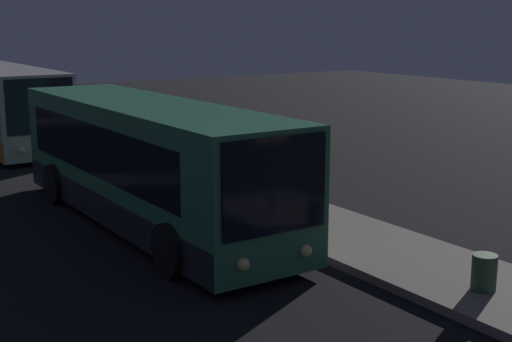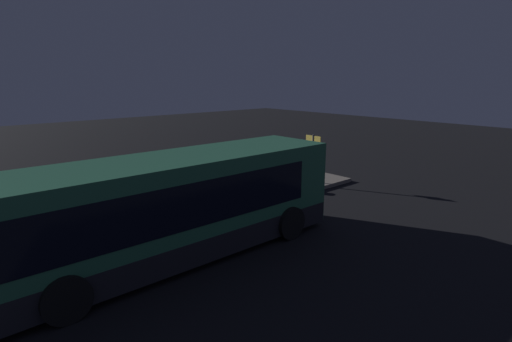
{
  "view_description": "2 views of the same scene",
  "coord_description": "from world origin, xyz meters",
  "px_view_note": "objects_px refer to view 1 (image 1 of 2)",
  "views": [
    {
      "loc": [
        14.23,
        -7.15,
        4.81
      ],
      "look_at": [
        2.69,
        0.52,
        1.89
      ],
      "focal_mm": 50.0,
      "sensor_mm": 36.0,
      "label": 1
    },
    {
      "loc": [
        -6.32,
        -9.62,
        5.08
      ],
      "look_at": [
        2.69,
        0.52,
        1.89
      ],
      "focal_mm": 28.0,
      "sensor_mm": 36.0,
      "label": 2
    }
  ],
  "objects_px": {
    "bus_lead": "(148,164)",
    "trash_bin": "(484,272)",
    "suitcase": "(235,188)",
    "passenger_waiting": "(236,169)",
    "passenger_boarding": "(313,187)"
  },
  "relations": [
    {
      "from": "bus_lead",
      "to": "trash_bin",
      "type": "relative_size",
      "value": 16.37
    },
    {
      "from": "passenger_waiting",
      "to": "trash_bin",
      "type": "relative_size",
      "value": 2.72
    },
    {
      "from": "passenger_waiting",
      "to": "suitcase",
      "type": "bearing_deg",
      "value": -127.07
    },
    {
      "from": "trash_bin",
      "to": "bus_lead",
      "type": "bearing_deg",
      "value": -159.98
    },
    {
      "from": "passenger_waiting",
      "to": "trash_bin",
      "type": "xyz_separation_m",
      "value": [
        7.32,
        0.54,
        -0.64
      ]
    },
    {
      "from": "bus_lead",
      "to": "suitcase",
      "type": "distance_m",
      "value": 2.74
    },
    {
      "from": "passenger_boarding",
      "to": "passenger_waiting",
      "type": "distance_m",
      "value": 2.39
    },
    {
      "from": "suitcase",
      "to": "trash_bin",
      "type": "distance_m",
      "value": 7.86
    },
    {
      "from": "bus_lead",
      "to": "passenger_boarding",
      "type": "bearing_deg",
      "value": 47.84
    },
    {
      "from": "passenger_waiting",
      "to": "trash_bin",
      "type": "height_order",
      "value": "passenger_waiting"
    },
    {
      "from": "passenger_boarding",
      "to": "suitcase",
      "type": "xyz_separation_m",
      "value": [
        -2.82,
        -0.37,
        -0.53
      ]
    },
    {
      "from": "bus_lead",
      "to": "passenger_boarding",
      "type": "xyz_separation_m",
      "value": [
        2.66,
        2.93,
        -0.42
      ]
    },
    {
      "from": "suitcase",
      "to": "trash_bin",
      "type": "height_order",
      "value": "suitcase"
    },
    {
      "from": "bus_lead",
      "to": "trash_bin",
      "type": "bearing_deg",
      "value": 20.02
    },
    {
      "from": "passenger_boarding",
      "to": "passenger_waiting",
      "type": "bearing_deg",
      "value": -119.84
    }
  ]
}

